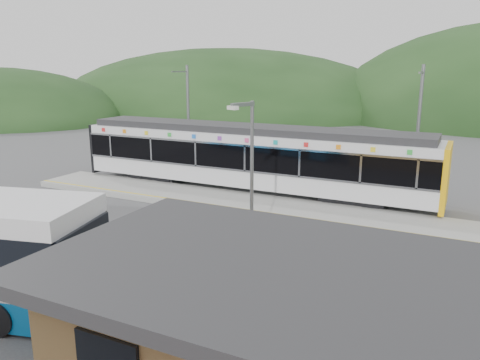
% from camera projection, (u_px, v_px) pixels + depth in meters
% --- Properties ---
extents(ground, '(120.00, 120.00, 0.00)m').
position_uv_depth(ground, '(220.00, 227.00, 20.54)').
color(ground, '#4C4C4F').
rests_on(ground, ground).
extents(hills, '(146.00, 149.00, 26.00)m').
position_uv_depth(hills, '(386.00, 213.00, 22.49)').
color(hills, '#1E3D19').
rests_on(hills, ground).
extents(platform, '(26.00, 3.20, 0.30)m').
position_uv_depth(platform, '(252.00, 205.00, 23.38)').
color(platform, '#9E9E99').
rests_on(platform, ground).
extents(yellow_line, '(26.00, 0.10, 0.01)m').
position_uv_depth(yellow_line, '(240.00, 209.00, 22.21)').
color(yellow_line, yellow).
rests_on(yellow_line, platform).
extents(train, '(20.44, 3.01, 3.74)m').
position_uv_depth(train, '(249.00, 156.00, 25.92)').
color(train, black).
rests_on(train, ground).
extents(catenary_mast_west, '(0.18, 1.80, 7.00)m').
position_uv_depth(catenary_mast_west, '(188.00, 118.00, 30.16)').
color(catenary_mast_west, slate).
rests_on(catenary_mast_west, ground).
extents(catenary_mast_east, '(0.18, 1.80, 7.00)m').
position_uv_depth(catenary_mast_east, '(418.00, 131.00, 24.15)').
color(catenary_mast_east, slate).
rests_on(catenary_mast_east, ground).
extents(station_shelter, '(9.20, 6.20, 3.00)m').
position_uv_depth(station_shelter, '(266.00, 327.00, 9.74)').
color(station_shelter, brown).
rests_on(station_shelter, ground).
extents(lamp_post, '(0.43, 1.07, 5.79)m').
position_uv_depth(lamp_post, '(250.00, 172.00, 15.40)').
color(lamp_post, slate).
rests_on(lamp_post, ground).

